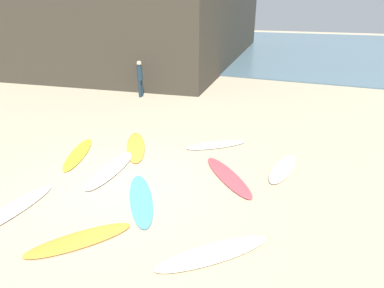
# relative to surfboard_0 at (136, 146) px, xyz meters

# --- Properties ---
(ground_plane) EXTENTS (120.00, 120.00, 0.00)m
(ground_plane) POSITION_rel_surfboard_0_xyz_m (1.00, -2.28, -0.04)
(ground_plane) COLOR tan
(ocean_water) EXTENTS (120.00, 40.00, 0.08)m
(ocean_water) POSITION_rel_surfboard_0_xyz_m (1.00, 32.23, 0.00)
(ocean_water) COLOR slate
(ocean_water) RESTS_ON ground_plane
(coastal_headland) EXTENTS (34.80, 31.35, 9.45)m
(coastal_headland) POSITION_rel_surfboard_0_xyz_m (-17.91, 18.29, 4.69)
(coastal_headland) COLOR #3D382D
(coastal_headland) RESTS_ON ground_plane
(surfboard_0) EXTENTS (1.84, 2.41, 0.07)m
(surfboard_0) POSITION_rel_surfboard_0_xyz_m (0.00, 0.00, 0.00)
(surfboard_0) COLOR gold
(surfboard_0) RESTS_ON ground_plane
(surfboard_1) EXTENTS (1.98, 2.01, 0.08)m
(surfboard_1) POSITION_rel_surfboard_0_xyz_m (4.01, -3.64, 0.00)
(surfboard_1) COLOR #F1E9C0
(surfboard_1) RESTS_ON ground_plane
(surfboard_2) EXTENTS (0.87, 2.47, 0.09)m
(surfboard_2) POSITION_rel_surfboard_0_xyz_m (0.23, -1.65, 0.01)
(surfboard_2) COLOR white
(surfboard_2) RESTS_ON ground_plane
(surfboard_3) EXTENTS (2.06, 2.11, 0.07)m
(surfboard_3) POSITION_rel_surfboard_0_xyz_m (3.38, -0.71, -0.00)
(surfboard_3) COLOR #E14952
(surfboard_3) RESTS_ON ground_plane
(surfboard_4) EXTENTS (1.46, 2.39, 0.07)m
(surfboard_4) POSITION_rel_surfboard_0_xyz_m (-1.36, -1.18, -0.00)
(surfboard_4) COLOR yellow
(surfboard_4) RESTS_ON ground_plane
(surfboard_5) EXTENTS (1.81, 2.22, 0.06)m
(surfboard_5) POSITION_rel_surfboard_0_xyz_m (1.80, -2.59, -0.00)
(surfboard_5) COLOR #4B9FDA
(surfboard_5) RESTS_ON ground_plane
(surfboard_6) EXTENTS (1.94, 1.79, 0.07)m
(surfboard_6) POSITION_rel_surfboard_0_xyz_m (2.38, 1.19, 0.00)
(surfboard_6) COLOR silver
(surfboard_6) RESTS_ON ground_plane
(surfboard_7) EXTENTS (0.58, 2.32, 0.07)m
(surfboard_7) POSITION_rel_surfboard_0_xyz_m (-0.64, -4.15, -0.00)
(surfboard_7) COLOR white
(surfboard_7) RESTS_ON ground_plane
(surfboard_8) EXTENTS (1.71, 1.93, 0.06)m
(surfboard_8) POSITION_rel_surfboard_0_xyz_m (1.46, -4.32, -0.00)
(surfboard_8) COLOR orange
(surfboard_8) RESTS_ON ground_plane
(surfboard_9) EXTENTS (0.77, 2.07, 0.08)m
(surfboard_9) POSITION_rel_surfboard_0_xyz_m (4.68, 0.33, 0.00)
(surfboard_9) COLOR beige
(surfboard_9) RESTS_ON ground_plane
(beachgoer_near) EXTENTS (0.31, 0.34, 1.81)m
(beachgoer_near) POSITION_rel_surfboard_0_xyz_m (-3.25, 5.60, 0.98)
(beachgoer_near) COLOR #1E3342
(beachgoer_near) RESTS_ON ground_plane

